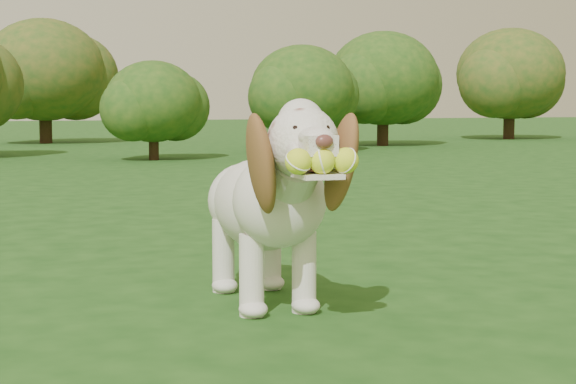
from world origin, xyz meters
name	(u,v)px	position (x,y,z in m)	size (l,w,h in m)	color
ground	(371,302)	(0.00, 0.00, 0.00)	(80.00, 80.00, 0.00)	#173F12
dog	(269,197)	(-0.36, 0.08, 0.38)	(0.45, 1.10, 0.71)	silver
shrub_f	(383,78)	(6.43, 10.59, 1.16)	(1.91, 1.91, 1.98)	#382314
shrub_h	(510,74)	(10.43, 12.14, 1.35)	(2.22, 2.22, 2.30)	#382314
shrub_c	(153,102)	(1.64, 8.30, 0.75)	(1.22, 1.22, 1.27)	#382314
shrub_i	(44,70)	(1.27, 14.06, 1.35)	(2.21, 2.21, 2.29)	#382314
shrub_d	(302,89)	(4.21, 9.24, 0.94)	(1.55, 1.55, 1.60)	#382314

